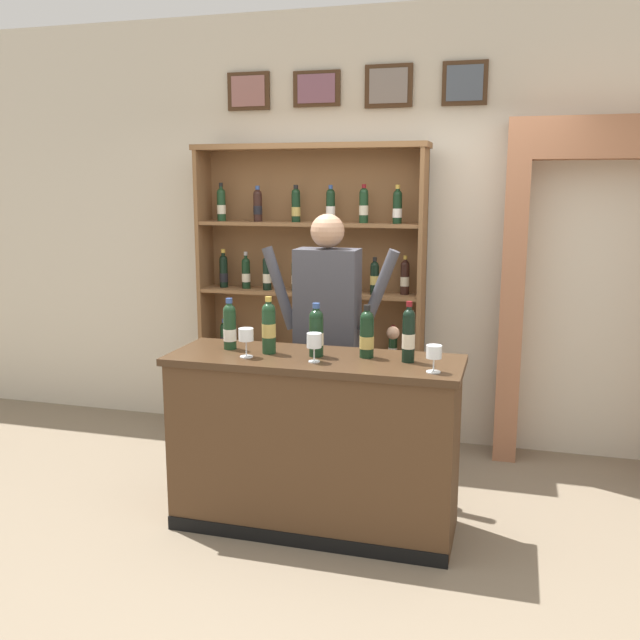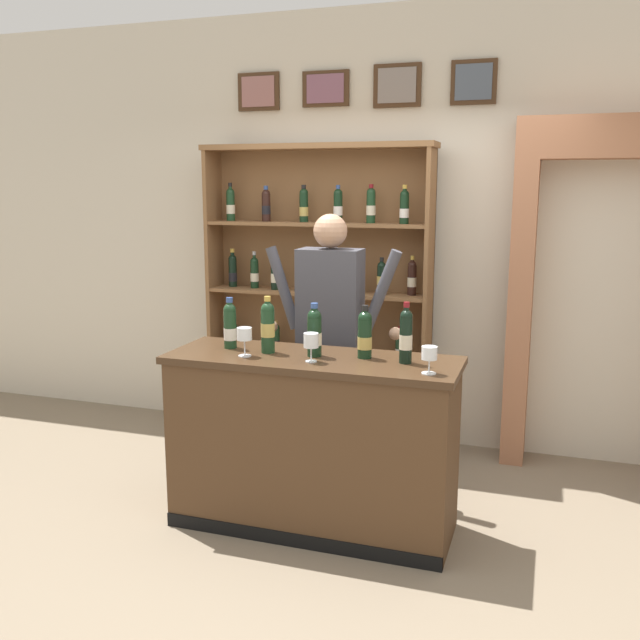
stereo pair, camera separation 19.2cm
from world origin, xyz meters
name	(u,v)px [view 1 (the left image)]	position (x,y,z in m)	size (l,w,h in m)	color
ground_plane	(344,530)	(0.00, 0.00, -0.01)	(14.00, 14.00, 0.02)	#7A6B56
back_wall	(397,231)	(0.00, 1.65, 1.61)	(12.00, 0.19, 3.21)	beige
wine_shelf	(311,292)	(-0.60, 1.36, 1.16)	(1.74, 0.30, 2.24)	brown
archway_doorway	(603,274)	(1.46, 1.52, 1.34)	(1.35, 0.45, 2.38)	#9E6647
tasting_counter	(314,443)	(-0.17, 0.00, 0.50)	(1.64, 0.57, 1.01)	#4C331E
shopkeeper	(327,321)	(-0.26, 0.60, 1.10)	(0.91, 0.22, 1.77)	#2D3347
tasting_bottle_chianti	(230,326)	(-0.70, 0.05, 1.14)	(0.08, 0.08, 0.30)	#19381E
tasting_bottle_vin_santo	(269,326)	(-0.44, 0.01, 1.16)	(0.08, 0.08, 0.32)	#19381E
tasting_bottle_super_tuscan	(316,332)	(-0.17, 0.02, 1.15)	(0.08, 0.08, 0.30)	black
tasting_bottle_bianco	(367,334)	(0.11, 0.07, 1.14)	(0.08, 0.08, 0.29)	black
tasting_bottle_rosso	(409,334)	(0.34, 0.03, 1.16)	(0.07, 0.07, 0.33)	black
wine_glass_center	(246,336)	(-0.54, -0.11, 1.13)	(0.08, 0.08, 0.16)	silver
wine_glass_right	(434,353)	(0.50, -0.15, 1.11)	(0.08, 0.08, 0.14)	silver
wine_glass_left	(314,341)	(-0.14, -0.11, 1.12)	(0.08, 0.08, 0.16)	silver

